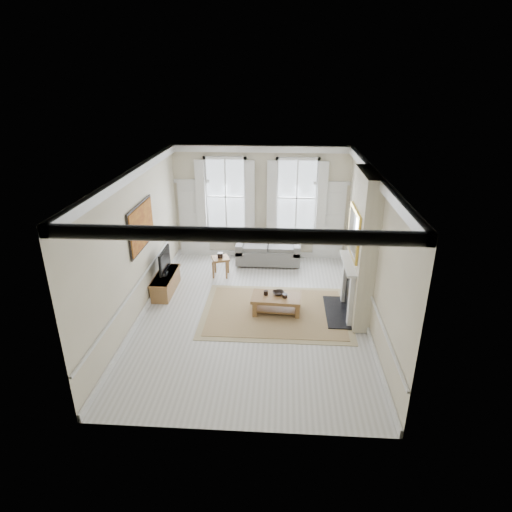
# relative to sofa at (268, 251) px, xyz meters

# --- Properties ---
(floor) EXTENTS (7.20, 7.20, 0.00)m
(floor) POSITION_rel_sofa_xyz_m (-0.25, -3.11, -0.36)
(floor) COLOR #B7B5AD
(floor) RESTS_ON ground
(ceiling) EXTENTS (7.20, 7.20, 0.00)m
(ceiling) POSITION_rel_sofa_xyz_m (-0.25, -3.11, 3.04)
(ceiling) COLOR white
(ceiling) RESTS_ON back_wall
(back_wall) EXTENTS (5.20, 0.00, 5.20)m
(back_wall) POSITION_rel_sofa_xyz_m (-0.25, 0.49, 1.34)
(back_wall) COLOR beige
(back_wall) RESTS_ON floor
(left_wall) EXTENTS (0.00, 7.20, 7.20)m
(left_wall) POSITION_rel_sofa_xyz_m (-2.85, -3.11, 1.34)
(left_wall) COLOR beige
(left_wall) RESTS_ON floor
(right_wall) EXTENTS (0.00, 7.20, 7.20)m
(right_wall) POSITION_rel_sofa_xyz_m (2.35, -3.11, 1.34)
(right_wall) COLOR beige
(right_wall) RESTS_ON floor
(window_left) EXTENTS (1.26, 0.20, 2.20)m
(window_left) POSITION_rel_sofa_xyz_m (-1.30, 0.44, 1.54)
(window_left) COLOR #B2BCC6
(window_left) RESTS_ON back_wall
(window_right) EXTENTS (1.26, 0.20, 2.20)m
(window_right) POSITION_rel_sofa_xyz_m (0.80, 0.44, 1.54)
(window_right) COLOR #B2BCC6
(window_right) RESTS_ON back_wall
(door_left) EXTENTS (0.90, 0.08, 2.30)m
(door_left) POSITION_rel_sofa_xyz_m (-2.30, 0.45, 0.79)
(door_left) COLOR silver
(door_left) RESTS_ON floor
(door_right) EXTENTS (0.90, 0.08, 2.30)m
(door_right) POSITION_rel_sofa_xyz_m (1.80, 0.45, 0.79)
(door_right) COLOR silver
(door_right) RESTS_ON floor
(painting) EXTENTS (0.05, 1.66, 1.06)m
(painting) POSITION_rel_sofa_xyz_m (-2.81, -2.81, 1.69)
(painting) COLOR #C57D21
(painting) RESTS_ON left_wall
(chimney_breast) EXTENTS (0.35, 1.70, 3.38)m
(chimney_breast) POSITION_rel_sofa_xyz_m (2.18, -2.91, 1.34)
(chimney_breast) COLOR beige
(chimney_breast) RESTS_ON floor
(hearth) EXTENTS (0.55, 1.50, 0.05)m
(hearth) POSITION_rel_sofa_xyz_m (1.75, -2.91, -0.34)
(hearth) COLOR black
(hearth) RESTS_ON floor
(fireplace) EXTENTS (0.21, 1.45, 1.33)m
(fireplace) POSITION_rel_sofa_xyz_m (1.95, -2.91, 0.37)
(fireplace) COLOR silver
(fireplace) RESTS_ON floor
(mirror) EXTENTS (0.06, 1.26, 1.06)m
(mirror) POSITION_rel_sofa_xyz_m (1.96, -2.91, 1.69)
(mirror) COLOR gold
(mirror) RESTS_ON chimney_breast
(sofa) EXTENTS (1.88, 0.91, 0.87)m
(sofa) POSITION_rel_sofa_xyz_m (0.00, 0.00, 0.00)
(sofa) COLOR slate
(sofa) RESTS_ON floor
(side_table) EXTENTS (0.58, 0.58, 0.55)m
(side_table) POSITION_rel_sofa_xyz_m (-1.30, -1.02, 0.08)
(side_table) COLOR brown
(side_table) RESTS_ON floor
(rug) EXTENTS (3.50, 2.60, 0.02)m
(rug) POSITION_rel_sofa_xyz_m (0.30, -2.96, -0.35)
(rug) COLOR #98814E
(rug) RESTS_ON floor
(coffee_table) EXTENTS (1.19, 0.74, 0.43)m
(coffee_table) POSITION_rel_sofa_xyz_m (0.30, -2.96, -0.01)
(coffee_table) COLOR brown
(coffee_table) RESTS_ON rug
(ceramic_pot_a) EXTENTS (0.10, 0.10, 0.10)m
(ceramic_pot_a) POSITION_rel_sofa_xyz_m (0.05, -2.91, 0.12)
(ceramic_pot_a) COLOR black
(ceramic_pot_a) RESTS_ON coffee_table
(ceramic_pot_b) EXTENTS (0.12, 0.12, 0.09)m
(ceramic_pot_b) POSITION_rel_sofa_xyz_m (0.50, -3.01, 0.11)
(ceramic_pot_b) COLOR black
(ceramic_pot_b) RESTS_ON coffee_table
(bowl) EXTENTS (0.33, 0.33, 0.07)m
(bowl) POSITION_rel_sofa_xyz_m (0.35, -2.86, 0.10)
(bowl) COLOR black
(bowl) RESTS_ON coffee_table
(tv_stand) EXTENTS (0.44, 1.37, 0.49)m
(tv_stand) POSITION_rel_sofa_xyz_m (-2.59, -2.08, -0.12)
(tv_stand) COLOR brown
(tv_stand) RESTS_ON floor
(tv) EXTENTS (0.08, 0.90, 0.68)m
(tv) POSITION_rel_sofa_xyz_m (-2.57, -2.08, 0.52)
(tv) COLOR black
(tv) RESTS_ON tv_stand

